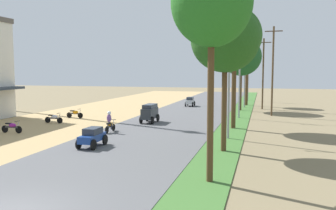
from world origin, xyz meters
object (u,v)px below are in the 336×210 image
utility_pole_far (263,73)px  motorbike_ahead_second (110,122)px  median_tree_fourth (241,57)px  streetlamp_far (245,76)px  car_van_charcoal (150,112)px  streetlamp_mid (240,71)px  streetlamp_farthest (248,73)px  car_sedan_blue (92,136)px  median_tree_fifth (247,49)px  car_hatchback_silver (190,101)px  median_tree_third (235,36)px  median_tree_nearest (212,3)px  parked_motorbike_third (12,127)px  parked_motorbike_fourth (54,118)px  parked_motorbike_fifth (75,113)px  utility_pole_near (273,70)px  median_tree_second (225,40)px  streetlamp_near (229,78)px

utility_pole_far → motorbike_ahead_second: utility_pole_far is taller
median_tree_fourth → streetlamp_far: median_tree_fourth is taller
median_tree_fourth → car_van_charcoal: bearing=-120.2°
streetlamp_mid → streetlamp_farthest: (0.00, 21.14, -0.30)m
streetlamp_far → car_sedan_blue: size_ratio=3.13×
median_tree_fifth → car_hatchback_silver: (-7.16, -3.61, -7.03)m
median_tree_third → motorbike_ahead_second: median_tree_third is taller
streetlamp_mid → streetlamp_far: (0.00, 10.48, -0.59)m
median_tree_nearest → motorbike_ahead_second: 15.20m
parked_motorbike_third → parked_motorbike_fourth: same height
motorbike_ahead_second → parked_motorbike_fifth: bearing=135.1°
streetlamp_farthest → utility_pole_near: size_ratio=0.81×
utility_pole_near → car_van_charcoal: 14.41m
streetlamp_mid → streetlamp_farthest: size_ratio=1.08×
median_tree_second → car_van_charcoal: 13.70m
median_tree_fourth → streetlamp_mid: 7.18m
parked_motorbike_fifth → median_tree_third: size_ratio=0.18×
parked_motorbike_fourth → car_van_charcoal: bearing=17.0°
parked_motorbike_third → utility_pole_near: bearing=40.3°
parked_motorbike_fourth → car_sedan_blue: size_ratio=0.80×
median_tree_fifth → utility_pole_near: 11.44m
median_tree_third → median_tree_fourth: (-0.27, 13.77, -1.13)m
streetlamp_far → utility_pole_near: bearing=-66.8°
streetlamp_near → streetlamp_farthest: bearing=90.0°
motorbike_ahead_second → median_tree_nearest: bearing=-47.6°
median_tree_fourth → streetlamp_farthest: median_tree_fourth is taller
utility_pole_near → car_sedan_blue: bearing=-119.8°
car_van_charcoal → car_hatchback_silver: (0.62, 15.61, -0.28)m
streetlamp_far → car_hatchback_silver: 7.84m
streetlamp_mid → median_tree_fifth: bearing=89.5°
median_tree_second → motorbike_ahead_second: (-9.13, 4.03, -5.75)m
streetlamp_far → utility_pole_near: (3.25, -7.56, 0.73)m
car_van_charcoal → median_tree_second: bearing=-51.6°
median_tree_fourth → median_tree_fifth: size_ratio=0.88×
median_tree_fourth → car_hatchback_silver: bearing=156.3°
car_hatchback_silver → parked_motorbike_third: bearing=-111.3°
median_tree_second → utility_pole_near: size_ratio=0.90×
median_tree_second → median_tree_fifth: median_tree_fifth is taller
streetlamp_farthest → median_tree_fourth: bearing=-91.2°
parked_motorbike_third → median_tree_third: size_ratio=0.18×
median_tree_third → streetlamp_near: bearing=-89.8°
streetlamp_near → car_hatchback_silver: bearing=108.2°
car_sedan_blue → utility_pole_near: bearing=60.2°
parked_motorbike_fifth → motorbike_ahead_second: motorbike_ahead_second is taller
utility_pole_far → parked_motorbike_fifth: bearing=-142.6°
parked_motorbike_fifth → median_tree_second: size_ratio=0.21×
car_sedan_blue → streetlamp_mid: bearing=64.4°
parked_motorbike_fifth → streetlamp_farthest: streetlamp_farthest is taller
parked_motorbike_third → median_tree_second: 17.49m
motorbike_ahead_second → median_tree_second: bearing=-23.8°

